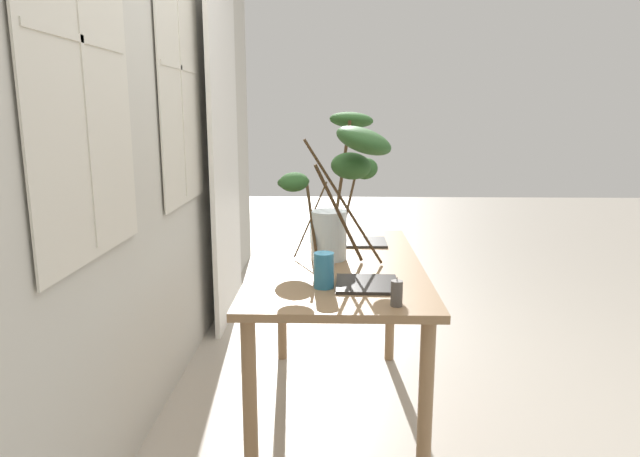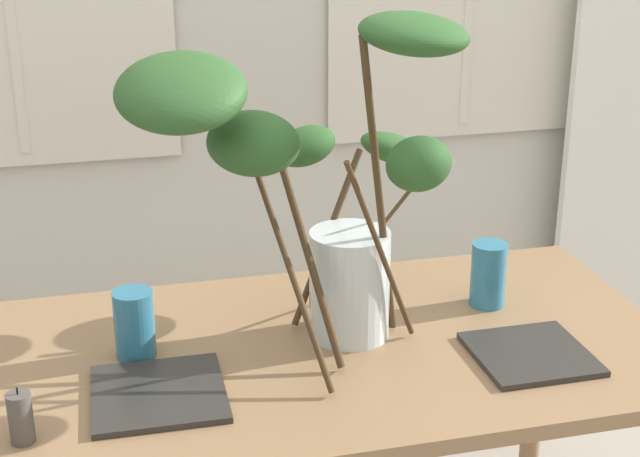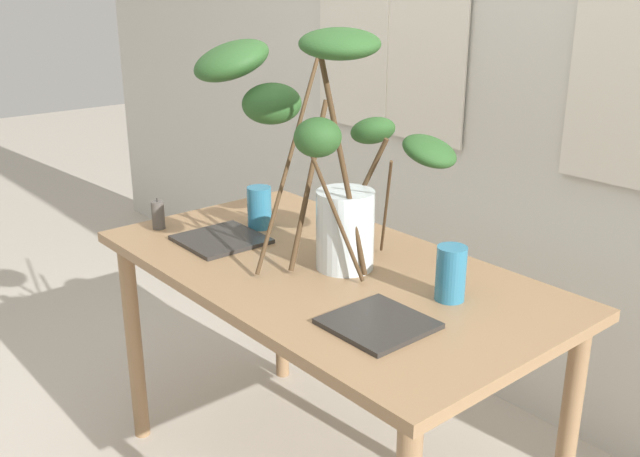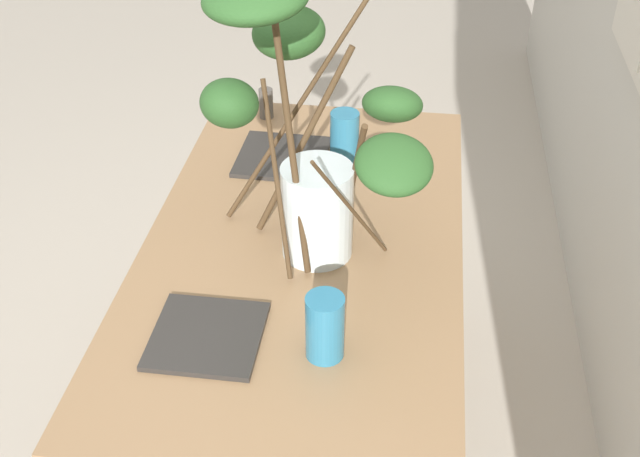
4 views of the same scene
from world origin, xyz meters
TOP-DOWN VIEW (x-y plane):
  - dining_table at (0.00, 0.00)m, footprint 1.36×0.74m
  - vase_with_branches at (-0.03, -0.00)m, footprint 0.73×0.56m
  - drinking_glass_blue_left at (-0.38, 0.05)m, footprint 0.08×0.08m
  - drinking_glass_blue_right at (0.37, 0.10)m, footprint 0.08×0.08m
  - plate_square_left at (-0.36, -0.11)m, footprint 0.24×0.24m
  - plate_square_right at (0.36, -0.14)m, footprint 0.22×0.22m
  - pillar_candle at (-0.59, -0.20)m, footprint 0.04×0.04m

SIDE VIEW (x-z plane):
  - dining_table at x=0.00m, z-range 0.28..1.03m
  - plate_square_left at x=-0.36m, z-range 0.75..0.76m
  - plate_square_right at x=0.36m, z-range 0.75..0.76m
  - pillar_candle at x=-0.59m, z-range 0.75..0.85m
  - drinking_glass_blue_left at x=-0.38m, z-range 0.75..0.89m
  - drinking_glass_blue_right at x=0.37m, z-range 0.75..0.89m
  - vase_with_branches at x=-0.03m, z-range 0.77..1.43m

